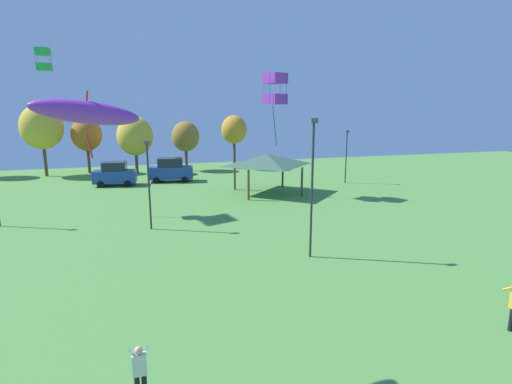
% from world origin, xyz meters
% --- Properties ---
extents(person_standing_mid_field, '(0.52, 0.48, 1.64)m').
position_xyz_m(person_standing_mid_field, '(-6.44, 12.58, 0.92)').
color(person_standing_mid_field, black).
rests_on(person_standing_mid_field, ground).
extents(kite_flying_3, '(2.07, 2.07, 6.13)m').
position_xyz_m(kite_flying_3, '(5.60, 35.62, 9.25)').
color(kite_flying_3, purple).
extents(kite_flying_6, '(2.81, 1.25, 1.72)m').
position_xyz_m(kite_flying_6, '(-7.34, 14.20, 7.44)').
color(kite_flying_6, purple).
extents(kite_flying_9, '(0.97, 0.98, 1.56)m').
position_xyz_m(kite_flying_9, '(-11.78, 35.10, 10.97)').
color(kite_flying_9, green).
extents(parked_car_leftmost, '(4.30, 2.45, 2.40)m').
position_xyz_m(parked_car_leftmost, '(-8.04, 45.09, 1.18)').
color(parked_car_leftmost, '#234299').
rests_on(parked_car_leftmost, ground).
extents(parked_car_second_from_left, '(4.86, 2.45, 2.53)m').
position_xyz_m(parked_car_second_from_left, '(-2.46, 45.73, 1.24)').
color(parked_car_second_from_left, '#234299').
rests_on(parked_car_second_from_left, ground).
extents(park_pavilion, '(6.33, 6.07, 3.60)m').
position_xyz_m(park_pavilion, '(5.40, 37.00, 3.08)').
color(park_pavilion, brown).
rests_on(park_pavilion, ground).
extents(light_post_0, '(0.36, 0.20, 7.12)m').
position_xyz_m(light_post_0, '(2.27, 20.90, 3.97)').
color(light_post_0, '#2D2D33').
rests_on(light_post_0, ground).
extents(light_post_2, '(0.36, 0.20, 5.65)m').
position_xyz_m(light_post_2, '(-5.39, 28.44, 3.22)').
color(light_post_2, '#2D2D33').
rests_on(light_post_2, ground).
extents(light_post_3, '(0.36, 0.20, 5.47)m').
position_xyz_m(light_post_3, '(14.91, 39.45, 3.12)').
color(light_post_3, '#2D2D33').
rests_on(light_post_3, ground).
extents(treeline_tree_1, '(4.59, 4.59, 8.15)m').
position_xyz_m(treeline_tree_1, '(-15.83, 53.65, 5.61)').
color(treeline_tree_1, brown).
rests_on(treeline_tree_1, ground).
extents(treeline_tree_2, '(3.50, 3.50, 6.56)m').
position_xyz_m(treeline_tree_2, '(-11.28, 54.51, 4.61)').
color(treeline_tree_2, brown).
rests_on(treeline_tree_2, ground).
extents(treeline_tree_3, '(4.19, 4.19, 6.79)m').
position_xyz_m(treeline_tree_3, '(-5.79, 52.66, 4.48)').
color(treeline_tree_3, brown).
rests_on(treeline_tree_3, ground).
extents(treeline_tree_4, '(3.39, 3.39, 6.15)m').
position_xyz_m(treeline_tree_4, '(0.21, 53.08, 4.26)').
color(treeline_tree_4, brown).
rests_on(treeline_tree_4, ground).
extents(treeline_tree_5, '(3.25, 3.25, 6.84)m').
position_xyz_m(treeline_tree_5, '(6.37, 52.86, 5.02)').
color(treeline_tree_5, brown).
rests_on(treeline_tree_5, ground).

